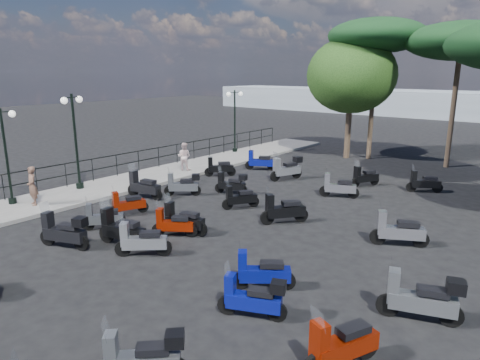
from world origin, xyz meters
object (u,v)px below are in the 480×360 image
Objects in this scene: scooter_4 at (219,168)px; scooter_14 at (142,241)px; scooter_8 at (173,224)px; broadleaf_tree at (351,76)px; woman at (32,186)px; scooter_3 at (143,187)px; scooter_9 at (183,185)px; scooter_5 at (260,162)px; scooter_28 at (398,231)px; scooter_11 at (287,169)px; scooter_25 at (253,298)px; pine_2 at (377,36)px; scooter_13 at (121,230)px; scooter_21 at (283,210)px; scooter_16 at (240,198)px; scooter_15 at (183,220)px; pine_0 at (461,42)px; scooter_1 at (64,232)px; scooter_26 at (341,346)px; scooter_22 at (338,187)px; lamp_post_0 at (6,151)px; lamp_post_2 at (235,117)px; scooter_2 at (128,204)px; scooter_7 at (103,218)px; scooter_23 at (424,183)px; scooter_10 at (231,184)px; scooter_17 at (365,177)px; scooter_19 at (142,359)px; pedestrian_far at (184,156)px; lamp_post_1 at (75,135)px; scooter_20 at (261,273)px; scooter_27 at (421,299)px.

scooter_14 is at bearing 161.35° from scooter_4.
scooter_8 is 16.70m from broadleaf_tree.
scooter_3 is at bearing 72.53° from woman.
broadleaf_tree reaches higher than scooter_9.
scooter_5 is 11.27m from scooter_28.
scooter_11 is 1.20× the size of scooter_25.
pine_2 is at bearing -52.88° from scooter_9.
scooter_13 is at bearing 121.63° from scooter_8.
woman reaches higher than scooter_21.
scooter_15 is at bearing 125.56° from scooter_16.
pine_0 is at bearing -101.93° from scooter_11.
scooter_5 is (-1.78, 12.45, -0.05)m from scooter_1.
scooter_26 is (10.49, -5.99, -0.00)m from scooter_9.
scooter_25 is at bearing 170.59° from scooter_22.
lamp_post_2 is (-0.46, 14.49, 0.12)m from lamp_post_0.
scooter_22 is at bearing -103.84° from scooter_2.
scooter_21 is at bearing -96.22° from scooter_7.
scooter_9 is 0.81× the size of scooter_26.
scooter_16 is 8.61m from scooter_23.
scooter_10 is 6.42m from scooter_17.
scooter_8 is at bearing 42.05° from scooter_25.
scooter_10 is at bearing -97.25° from pine_2.
scooter_26 reaches higher than scooter_25.
pine_0 is at bearing -20.50° from scooter_28.
scooter_19 reaches higher than scooter_10.
pedestrian_far is at bearing 60.05° from scooter_4.
scooter_7 is at bearing 92.15° from scooter_28.
scooter_21 is 0.18× the size of pine_2.
scooter_4 is 0.83× the size of scooter_22.
scooter_16 is at bearing -149.60° from scooter_10.
lamp_post_1 is 7.17m from scooter_4.
scooter_19 is at bearing -138.53° from scooter_3.
scooter_26 is at bearing 148.66° from scooter_11.
scooter_20 is 4.90m from scooter_21.
scooter_25 is at bearing 15.22° from scooter_26.
scooter_16 is 0.99× the size of scooter_23.
scooter_11 is 10.35m from scooter_13.
scooter_17 reaches higher than scooter_19.
scooter_26 is (13.63, -9.07, -0.41)m from pedestrian_far.
pedestrian_far is 0.95× the size of scooter_22.
scooter_25 is 0.86× the size of scooter_27.
scooter_11 is 3.79m from scooter_17.
scooter_9 is 3.08m from scooter_16.
pine_2 is at bearing 66.93° from lamp_post_0.
scooter_21 reaches higher than scooter_9.
scooter_25 is 0.90× the size of scooter_26.
scooter_21 is at bearing 69.63° from scooter_28.
scooter_9 is at bearing -6.33° from scooter_14.
scooter_3 is at bearing 5.48° from scooter_1.
scooter_20 is (12.21, -13.56, -1.98)m from lamp_post_2.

